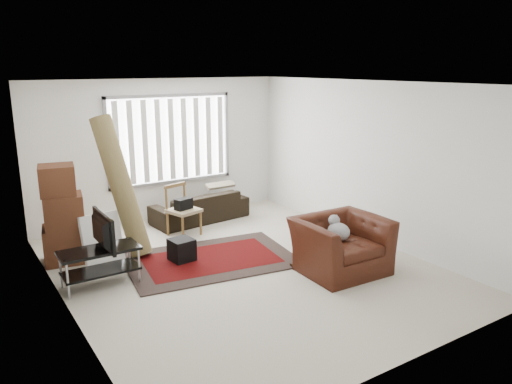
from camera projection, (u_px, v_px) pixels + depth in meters
room at (226, 146)px, 7.46m from camera, size 6.00×6.02×2.71m
persian_rug at (211, 259)px, 7.74m from camera, size 2.76×2.04×0.02m
tv_stand at (100, 259)px, 6.77m from camera, size 1.06×0.48×0.53m
tv at (97, 232)px, 6.67m from camera, size 0.11×0.86×0.49m
subwoofer at (182, 250)px, 7.65m from camera, size 0.37×0.37×0.34m
moving_boxes at (63, 218)px, 7.54m from camera, size 0.71×0.66×1.51m
white_flatpack at (102, 239)px, 7.56m from camera, size 0.64×0.35×0.77m
rolled_rug at (121, 186)px, 7.75m from camera, size 0.79×1.03×2.22m
sofa at (200, 202)px, 9.64m from camera, size 1.95×0.99×0.72m
side_chair at (183, 208)px, 8.77m from camera, size 0.60×0.60×0.91m
armchair at (341, 241)px, 7.23m from camera, size 1.27×1.12×0.91m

